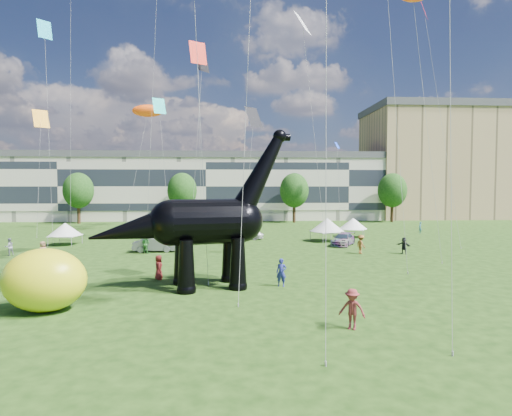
{
  "coord_description": "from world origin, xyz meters",
  "views": [
    {
      "loc": [
        -3.16,
        -23.31,
        6.64
      ],
      "look_at": [
        -1.41,
        8.0,
        5.0
      ],
      "focal_mm": 30.0,
      "sensor_mm": 36.0,
      "label": 1
    }
  ],
  "objects": [
    {
      "name": "car_grey",
      "position": [
        -10.92,
        19.8,
        0.71
      ],
      "size": [
        4.37,
        1.69,
        1.42
      ],
      "primitive_type": "imported",
      "rotation": [
        0.0,
        0.0,
        1.61
      ],
      "color": "slate",
      "rests_on": "ground"
    },
    {
      "name": "tree_mid_right",
      "position": [
        8.0,
        53.0,
        6.29
      ],
      "size": [
        5.2,
        5.2,
        9.44
      ],
      "color": "#382314",
      "rests_on": "ground"
    },
    {
      "name": "tree_far_left",
      "position": [
        -30.0,
        53.0,
        6.29
      ],
      "size": [
        5.2,
        5.2,
        9.44
      ],
      "color": "#382314",
      "rests_on": "ground"
    },
    {
      "name": "inflatable_yellow",
      "position": [
        -13.06,
        -0.44,
        1.67
      ],
      "size": [
        4.45,
        3.48,
        3.34
      ],
      "primitive_type": "ellipsoid",
      "rotation": [
        0.0,
        0.0,
        -0.03
      ],
      "color": "yellow",
      "rests_on": "ground"
    },
    {
      "name": "gazebo_left",
      "position": [
        -21.85,
        25.45,
        1.75
      ],
      "size": [
        3.88,
        3.88,
        2.49
      ],
      "rotation": [
        0.0,
        0.0,
        -0.09
      ],
      "color": "silver",
      "rests_on": "ground"
    },
    {
      "name": "tree_mid_left",
      "position": [
        -12.0,
        53.0,
        6.29
      ],
      "size": [
        5.2,
        5.2,
        9.44
      ],
      "color": "#382314",
      "rests_on": "ground"
    },
    {
      "name": "ground",
      "position": [
        0.0,
        0.0,
        0.0
      ],
      "size": [
        220.0,
        220.0,
        0.0
      ],
      "primitive_type": "plane",
      "color": "#16330C",
      "rests_on": "ground"
    },
    {
      "name": "gazebo_far",
      "position": [
        12.45,
        30.89,
        1.74
      ],
      "size": [
        4.59,
        4.59,
        2.48
      ],
      "rotation": [
        0.0,
        0.0,
        -0.37
      ],
      "color": "white",
      "rests_on": "ground"
    },
    {
      "name": "terrace_row",
      "position": [
        -8.0,
        62.0,
        6.0
      ],
      "size": [
        78.0,
        11.0,
        12.0
      ],
      "primitive_type": "cube",
      "color": "beige",
      "rests_on": "ground"
    },
    {
      "name": "gazebo_near",
      "position": [
        8.19,
        27.02,
        1.95
      ],
      "size": [
        5.07,
        5.07,
        2.77
      ],
      "rotation": [
        0.0,
        0.0,
        0.34
      ],
      "color": "silver",
      "rests_on": "ground"
    },
    {
      "name": "car_white",
      "position": [
        -1.81,
        29.5,
        0.72
      ],
      "size": [
        5.36,
        2.79,
        1.44
      ],
      "primitive_type": "imported",
      "rotation": [
        0.0,
        0.0,
        1.49
      ],
      "color": "silver",
      "rests_on": "ground"
    },
    {
      "name": "car_dark",
      "position": [
        9.15,
        23.27,
        0.67
      ],
      "size": [
        3.89,
        4.93,
        1.34
      ],
      "primitive_type": "imported",
      "rotation": [
        0.0,
        0.0,
        -0.51
      ],
      "color": "#595960",
      "rests_on": "ground"
    },
    {
      "name": "car_silver",
      "position": [
        -10.58,
        25.55,
        0.8
      ],
      "size": [
        3.77,
        5.02,
        1.59
      ],
      "primitive_type": "imported",
      "rotation": [
        0.0,
        0.0,
        0.46
      ],
      "color": "#A5A6AA",
      "rests_on": "ground"
    },
    {
      "name": "tree_far_right",
      "position": [
        26.0,
        53.0,
        6.29
      ],
      "size": [
        5.2,
        5.2,
        9.44
      ],
      "color": "#382314",
      "rests_on": "ground"
    },
    {
      "name": "visitors",
      "position": [
        -1.87,
        12.44,
        0.9
      ],
      "size": [
        48.19,
        39.78,
        1.89
      ],
      "color": "gray",
      "rests_on": "ground"
    },
    {
      "name": "dinosaur_sculpture",
      "position": [
        -5.25,
        4.51,
        4.1
      ],
      "size": [
        13.29,
        5.09,
        10.85
      ],
      "rotation": [
        0.0,
        0.0,
        0.23
      ],
      "color": "black",
      "rests_on": "ground"
    },
    {
      "name": "apartment_block",
      "position": [
        40.0,
        65.0,
        11.0
      ],
      "size": [
        28.0,
        18.0,
        22.0
      ],
      "primitive_type": "cube",
      "color": "tan",
      "rests_on": "ground"
    }
  ]
}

